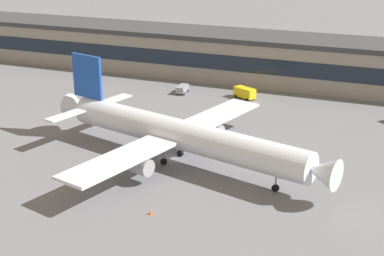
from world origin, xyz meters
name	(u,v)px	position (x,y,z in m)	size (l,w,h in m)	color
ground_plane	(170,158)	(0.00, 0.00, 0.00)	(600.00, 600.00, 0.00)	slate
terminal_building	(261,58)	(0.00, 56.20, 5.89)	(186.27, 17.48, 11.74)	gray
airliner	(178,134)	(2.10, -1.00, 5.09)	(53.67, 46.41, 15.60)	silver
follow_me_car	(182,89)	(-13.83, 37.35, 1.09)	(2.33, 4.55, 1.85)	gray
crew_van	(244,92)	(1.12, 38.94, 1.46)	(5.63, 4.32, 2.55)	yellow
traffic_cone_0	(151,212)	(5.83, -19.04, 0.34)	(0.55, 0.55, 0.68)	#F2590C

